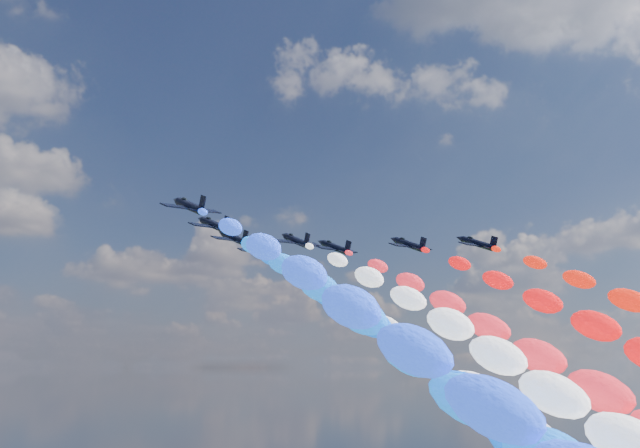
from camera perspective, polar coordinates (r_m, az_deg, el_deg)
jet_0 at (r=108.01m, az=-9.70°, el=1.34°), size 8.80×11.69×6.10m
jet_1 at (r=121.60m, az=-7.92°, el=-0.05°), size 9.03×11.85×6.10m
jet_2 at (r=133.37m, az=-6.46°, el=-1.03°), size 8.98×11.82×6.10m
trail_2 at (r=82.13m, az=13.15°, el=-15.90°), size 7.00×119.38×63.91m
jet_3 at (r=135.48m, az=-1.80°, el=-1.24°), size 8.74×11.65×6.10m
trail_3 at (r=87.87m, az=19.79°, el=-15.21°), size 7.00×119.38×63.91m
jet_4 at (r=146.17m, az=-4.62°, el=-1.90°), size 8.46×11.44×6.10m
trail_4 at (r=95.80m, az=13.25°, el=-15.11°), size 7.00×119.38×63.91m
jet_5 at (r=143.09m, az=1.12°, el=-1.75°), size 8.95×11.80×6.10m
trail_5 at (r=97.57m, az=22.26°, el=-14.53°), size 7.00×119.38×63.91m
jet_6 at (r=140.65m, az=6.65°, el=-1.52°), size 8.43×11.42×6.10m
jet_7 at (r=141.57m, az=11.67°, el=-1.43°), size 8.46×11.44×6.10m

